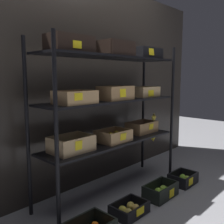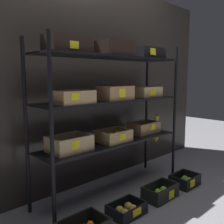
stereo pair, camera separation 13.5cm
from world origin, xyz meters
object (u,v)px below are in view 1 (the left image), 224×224
crate_ground_apple_green (161,192)px  crate_ground_right_apple_green (183,179)px  crate_ground_apple_gold (129,210)px  display_rack (113,99)px

crate_ground_apple_green → crate_ground_right_apple_green: crate_ground_apple_green is taller
crate_ground_apple_gold → crate_ground_apple_green: 0.46m
display_rack → crate_ground_apple_green: (0.24, -0.42, -0.91)m
crate_ground_apple_gold → display_rack: bearing=61.2°
crate_ground_right_apple_green → crate_ground_apple_gold: bearing=178.4°
crate_ground_apple_gold → crate_ground_right_apple_green: size_ratio=1.03×
display_rack → crate_ground_apple_gold: (-0.22, -0.40, -0.91)m
display_rack → crate_ground_apple_green: display_rack is taller
display_rack → crate_ground_apple_green: 1.03m
crate_ground_apple_gold → crate_ground_apple_green: bearing=-2.2°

